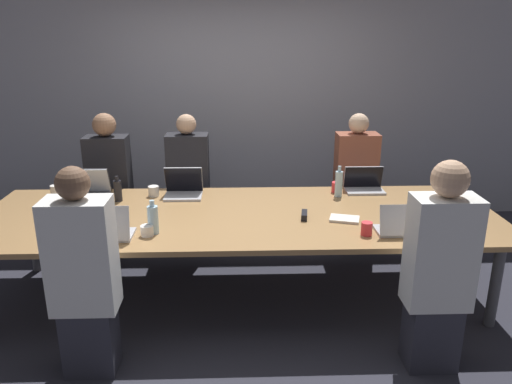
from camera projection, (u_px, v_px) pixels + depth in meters
The scene contains 23 objects.
ground_plane at pixel (240, 294), 4.19m from camera, with size 24.00×24.00×0.00m, color #2D2D38.
curtain_wall at pixel (238, 97), 5.60m from camera, with size 12.00×0.06×2.80m.
conference_table at pixel (239, 219), 3.98m from camera, with size 4.11×1.39×0.72m.
laptop_far_right at pixel (364, 184), 4.52m from camera, with size 0.35×0.22×0.22m.
person_far_right at pixel (355, 185), 4.93m from camera, with size 0.40×0.24×1.37m.
cup_far_right at pixel (337, 187), 4.49m from camera, with size 0.09×0.09×0.09m.
bottle_far_right at pixel (339, 183), 4.36m from camera, with size 0.07×0.07×0.27m.
laptop_far_left at pixel (89, 188), 4.38m from camera, with size 0.35×0.25×0.25m.
person_far_left at pixel (110, 187), 4.80m from camera, with size 0.40×0.24×1.39m.
cup_far_left at pixel (55, 191), 4.38m from camera, with size 0.08×0.08×0.10m.
bottle_far_left at pixel (118, 190), 4.24m from camera, with size 0.07×0.07×0.22m.
laptop_near_right at pixel (403, 225), 3.56m from camera, with size 0.37×0.23×0.23m.
person_near_right at pixel (439, 271), 3.12m from camera, with size 0.40×0.24×1.40m.
cup_near_right at pixel (367, 229), 3.55m from camera, with size 0.08×0.08×0.10m.
laptop_far_midleft at pixel (184, 188), 4.38m from camera, with size 0.33×0.26×0.26m.
person_far_midleft at pixel (189, 186), 4.90m from camera, with size 0.40×0.24×1.36m.
cup_far_midleft at pixel (154, 191), 4.38m from camera, with size 0.09×0.09×0.09m.
laptop_near_left at pixel (106, 229), 3.47m from camera, with size 0.36×0.25×0.26m.
person_near_left at pixel (84, 278), 3.08m from camera, with size 0.40×0.24×1.38m.
cup_near_left at pixel (147, 231), 3.54m from camera, with size 0.09×0.09×0.08m.
bottle_near_left at pixel (153, 219), 3.57m from camera, with size 0.08×0.08×0.25m.
stapler at pixel (304, 215), 3.87m from camera, with size 0.06×0.15×0.05m.
notebook at pixel (345, 219), 3.84m from camera, with size 0.26×0.21×0.02m.
Camera 1 is at (0.01, -3.72, 2.12)m, focal length 35.00 mm.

